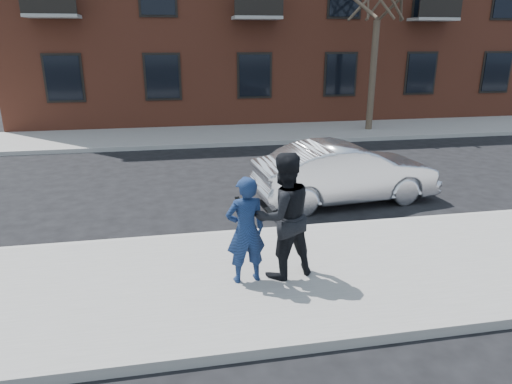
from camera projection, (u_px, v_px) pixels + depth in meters
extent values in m
plane|color=black|center=(387.00, 264.00, 7.73)|extent=(100.00, 100.00, 0.00)
cube|color=gray|center=(394.00, 267.00, 7.48)|extent=(50.00, 3.50, 0.15)
cube|color=#999691|center=(352.00, 226.00, 9.15)|extent=(50.00, 0.10, 0.15)
cube|color=gray|center=(260.00, 133.00, 18.20)|extent=(50.00, 3.50, 0.15)
cube|color=#999691|center=(269.00, 143.00, 16.52)|extent=(50.00, 0.10, 0.15)
cube|color=black|center=(64.00, 78.00, 17.80)|extent=(1.30, 0.06, 1.70)
cube|color=black|center=(341.00, 74.00, 19.78)|extent=(1.30, 0.06, 1.70)
cube|color=black|center=(496.00, 72.00, 21.10)|extent=(1.30, 0.06, 1.70)
cylinder|color=#32281D|center=(373.00, 76.00, 18.06)|extent=(0.26, 0.26, 4.20)
imported|color=silver|center=(345.00, 172.00, 10.57)|extent=(4.36, 1.89, 1.40)
imported|color=navy|center=(246.00, 230.00, 6.67)|extent=(0.64, 0.47, 1.64)
cube|color=black|center=(238.00, 200.00, 6.73)|extent=(0.09, 0.14, 0.08)
imported|color=black|center=(283.00, 216.00, 6.80)|extent=(1.10, 0.96, 1.94)
cube|color=black|center=(269.00, 210.00, 6.88)|extent=(0.12, 0.15, 0.06)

